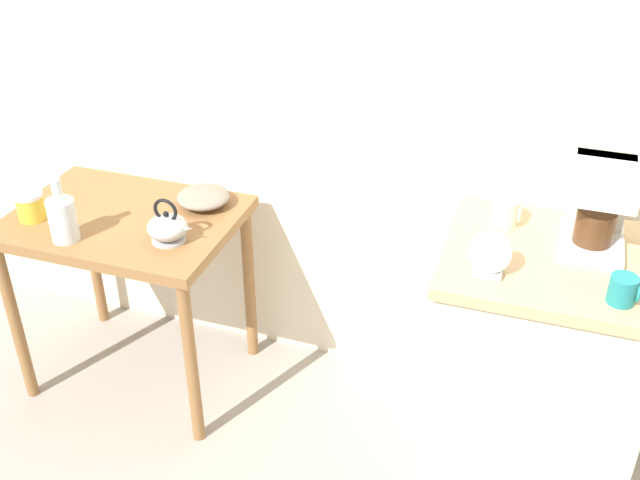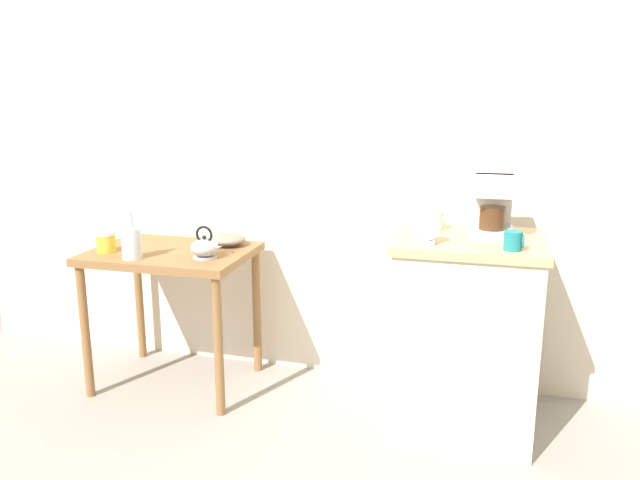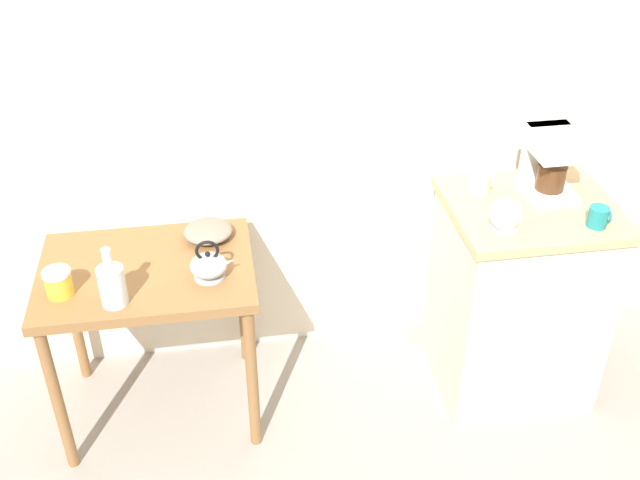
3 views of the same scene
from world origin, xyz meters
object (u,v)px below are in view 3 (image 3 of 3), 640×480
bowl_stoneware (208,231)px  mug_small_cream (480,181)px  teakettle (209,265)px  glass_carafe_vase (112,284)px  canister_enamel (58,283)px  mug_dark_teal (599,217)px  table_clock (505,217)px  coffee_maker (550,159)px

bowl_stoneware → mug_small_cream: bearing=-4.2°
teakettle → glass_carafe_vase: 0.35m
bowl_stoneware → canister_enamel: (-0.53, -0.28, 0.02)m
mug_small_cream → mug_dark_teal: 0.46m
canister_enamel → table_clock: 1.59m
bowl_stoneware → mug_dark_teal: mug_dark_teal is taller
table_clock → mug_small_cream: bearing=88.0°
mug_dark_teal → coffee_maker: bearing=107.4°
bowl_stoneware → table_clock: (1.05, -0.37, 0.19)m
coffee_maker → table_clock: coffee_maker is taller
canister_enamel → mug_dark_teal: bearing=-3.4°
bowl_stoneware → coffee_maker: (1.31, -0.12, 0.27)m
glass_carafe_vase → teakettle: bearing=17.1°
glass_carafe_vase → canister_enamel: size_ratio=2.25×
bowl_stoneware → glass_carafe_vase: glass_carafe_vase is taller
coffee_maker → table_clock: (-0.26, -0.25, -0.09)m
bowl_stoneware → glass_carafe_vase: 0.49m
coffee_maker → table_clock: 0.37m
coffee_maker → canister_enamel: bearing=-175.2°
mug_dark_teal → teakettle: bearing=174.5°
canister_enamel → glass_carafe_vase: bearing=-22.8°
teakettle → glass_carafe_vase: size_ratio=0.73×
canister_enamel → table_clock: size_ratio=0.79×
bowl_stoneware → coffee_maker: size_ratio=0.73×
mug_dark_teal → table_clock: bearing=176.2°
table_clock → coffee_maker: bearing=43.4°
mug_small_cream → table_clock: size_ratio=0.71×
teakettle → mug_dark_teal: mug_dark_teal is taller
teakettle → coffee_maker: size_ratio=0.64×
teakettle → table_clock: 1.07m
glass_carafe_vase → table_clock: bearing=-0.4°
mug_small_cream → table_clock: (-0.01, -0.29, 0.01)m
glass_carafe_vase → coffee_maker: coffee_maker is taller
bowl_stoneware → mug_small_cream: size_ratio=2.11×
bowl_stoneware → teakettle: size_ratio=1.15×
glass_carafe_vase → table_clock: 1.39m
teakettle → canister_enamel: size_ratio=1.65×
glass_carafe_vase → canister_enamel: glass_carafe_vase is taller
mug_dark_teal → table_clock: size_ratio=0.62×
bowl_stoneware → table_clock: table_clock is taller
glass_carafe_vase → mug_dark_teal: 1.74m
bowl_stoneware → coffee_maker: 1.35m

